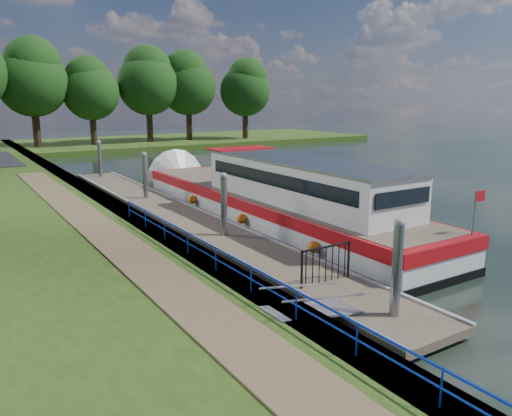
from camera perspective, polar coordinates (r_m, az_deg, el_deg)
ground at (r=13.96m, az=13.83°, el=-12.56°), size 160.00×160.00×0.00m
bank_edge at (r=25.16m, az=-15.94°, el=-0.46°), size 1.10×90.00×0.78m
far_bank at (r=64.49m, az=-12.99°, el=7.28°), size 60.00×18.00×0.60m
footpath at (r=18.05m, az=-15.25°, el=-4.12°), size 1.60×40.00×0.05m
blue_fence at (r=14.09m, az=-2.74°, el=-6.21°), size 0.04×18.04×0.72m
pontoon at (r=24.21m, az=-8.76°, el=-1.12°), size 2.50×30.00×0.56m
mooring_piles at (r=23.97m, az=-8.85°, el=1.42°), size 0.30×27.30×3.55m
gangway at (r=12.88m, az=6.49°, el=-11.41°), size 2.58×1.00×0.92m
gate_panel at (r=15.02m, az=8.01°, el=-5.77°), size 1.85×0.05×1.15m
barge at (r=23.98m, az=0.97°, el=1.11°), size 4.36×21.15×4.78m
horizon_trees at (r=57.85m, az=-25.37°, el=13.45°), size 54.38×10.03×12.87m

